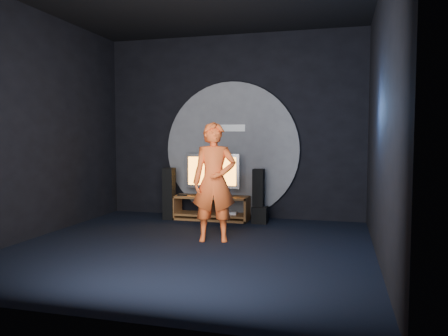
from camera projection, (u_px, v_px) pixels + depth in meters
The scene contains 14 objects.
floor at pixel (190, 247), 6.13m from camera, with size 5.00×5.00×0.00m, color black.
back_wall at pixel (232, 127), 8.42m from camera, with size 5.00×0.04×3.50m, color black.
front_wall at pixel (88, 112), 3.60m from camera, with size 5.00×0.04×3.50m, color black.
left_wall at pixel (34, 124), 6.65m from camera, with size 0.04×5.00×3.50m, color black.
right_wall at pixel (381, 120), 5.37m from camera, with size 0.04×5.00×3.50m, color black.
wall_disc_panel at pixel (232, 150), 8.39m from camera, with size 2.60×0.11×2.60m.
media_console at pixel (212, 209), 8.16m from camera, with size 1.41×0.45×0.45m.
tv at pixel (212, 173), 8.18m from camera, with size 1.04×0.22×0.78m.
center_speaker at pixel (209, 193), 8.00m from camera, with size 0.40×0.15×0.15m, color black.
remote at pixel (182, 195), 8.17m from camera, with size 0.18×0.05×0.02m, color black.
tower_speaker_left at pixel (169, 194), 8.20m from camera, with size 0.19×0.22×0.97m, color black.
tower_speaker_right at pixel (258, 196), 7.93m from camera, with size 0.19×0.22×0.97m, color black.
subwoofer at pixel (260, 215), 7.85m from camera, with size 0.27×0.27×0.30m, color black.
player at pixel (214, 182), 6.46m from camera, with size 0.64×0.42×1.76m, color #EC5520.
Camera 1 is at (2.01, -5.71, 1.54)m, focal length 35.00 mm.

